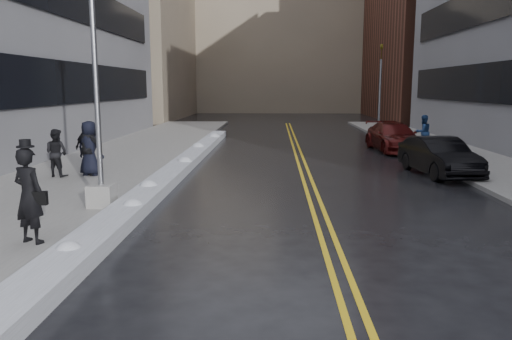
# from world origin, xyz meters

# --- Properties ---
(ground) EXTENTS (160.00, 160.00, 0.00)m
(ground) POSITION_xyz_m (0.00, 0.00, 0.00)
(ground) COLOR black
(ground) RESTS_ON ground
(sidewalk_west) EXTENTS (5.50, 50.00, 0.15)m
(sidewalk_west) POSITION_xyz_m (-5.75, 10.00, 0.07)
(sidewalk_west) COLOR gray
(sidewalk_west) RESTS_ON ground
(sidewalk_east) EXTENTS (4.00, 50.00, 0.15)m
(sidewalk_east) POSITION_xyz_m (10.00, 10.00, 0.07)
(sidewalk_east) COLOR gray
(sidewalk_east) RESTS_ON ground
(lane_line_left) EXTENTS (0.12, 50.00, 0.01)m
(lane_line_left) POSITION_xyz_m (2.35, 10.00, 0.00)
(lane_line_left) COLOR gold
(lane_line_left) RESTS_ON ground
(lane_line_right) EXTENTS (0.12, 50.00, 0.01)m
(lane_line_right) POSITION_xyz_m (2.65, 10.00, 0.00)
(lane_line_right) COLOR gold
(lane_line_right) RESTS_ON ground
(snow_ridge) EXTENTS (0.90, 30.00, 0.34)m
(snow_ridge) POSITION_xyz_m (-2.45, 8.00, 0.17)
(snow_ridge) COLOR silver
(snow_ridge) RESTS_ON ground
(building_west_far) EXTENTS (14.00, 22.00, 18.00)m
(building_west_far) POSITION_xyz_m (-15.50, 44.00, 9.00)
(building_west_far) COLOR gray
(building_west_far) RESTS_ON ground
(building_far) EXTENTS (36.00, 16.00, 22.00)m
(building_far) POSITION_xyz_m (2.00, 60.00, 11.00)
(building_far) COLOR gray
(building_far) RESTS_ON ground
(lamppost) EXTENTS (0.65, 0.65, 7.62)m
(lamppost) POSITION_xyz_m (-3.30, 2.00, 2.53)
(lamppost) COLOR gray
(lamppost) RESTS_ON sidewalk_west
(fire_hydrant) EXTENTS (0.26, 0.26, 0.73)m
(fire_hydrant) POSITION_xyz_m (9.00, 10.00, 0.55)
(fire_hydrant) COLOR maroon
(fire_hydrant) RESTS_ON sidewalk_east
(traffic_signal) EXTENTS (0.16, 0.20, 6.00)m
(traffic_signal) POSITION_xyz_m (8.50, 24.00, 3.40)
(traffic_signal) COLOR gray
(traffic_signal) RESTS_ON sidewalk_east
(pedestrian_fedora) EXTENTS (0.84, 0.70, 1.97)m
(pedestrian_fedora) POSITION_xyz_m (-3.66, -1.16, 1.14)
(pedestrian_fedora) COLOR black
(pedestrian_fedora) RESTS_ON sidewalk_west
(pedestrian_b) EXTENTS (0.98, 0.86, 1.70)m
(pedestrian_b) POSITION_xyz_m (-6.42, 6.38, 1.00)
(pedestrian_b) COLOR black
(pedestrian_b) RESTS_ON sidewalk_west
(pedestrian_c) EXTENTS (1.07, 0.82, 1.97)m
(pedestrian_c) POSITION_xyz_m (-5.33, 6.68, 1.13)
(pedestrian_c) COLOR black
(pedestrian_c) RESTS_ON sidewalk_west
(pedestrian_d) EXTENTS (1.24, 0.91, 1.95)m
(pedestrian_d) POSITION_xyz_m (-5.37, 6.67, 1.13)
(pedestrian_d) COLOR black
(pedestrian_d) RESTS_ON sidewalk_west
(pedestrian_east) EXTENTS (1.02, 0.91, 1.75)m
(pedestrian_east) POSITION_xyz_m (8.87, 14.79, 1.02)
(pedestrian_east) COLOR navy
(pedestrian_east) RESTS_ON sidewalk_east
(car_black) EXTENTS (2.12, 4.56, 1.45)m
(car_black) POSITION_xyz_m (7.50, 7.97, 0.72)
(car_black) COLOR black
(car_black) RESTS_ON ground
(car_maroon) EXTENTS (2.42, 5.17, 1.46)m
(car_maroon) POSITION_xyz_m (7.50, 15.23, 0.73)
(car_maroon) COLOR #480C0B
(car_maroon) RESTS_ON ground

